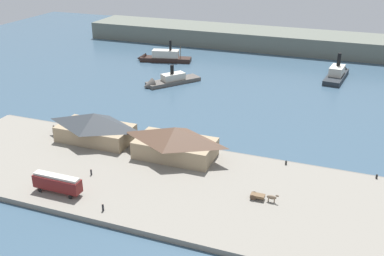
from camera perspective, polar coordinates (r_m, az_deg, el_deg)
ground_plane at (r=118.33m, az=-0.85°, el=-1.75°), size 320.00×320.00×0.00m
quay_promenade at (r=100.31m, az=-5.48°, el=-6.53°), size 110.00×36.00×1.20m
seawall_edge at (r=115.11m, az=-1.50°, el=-2.25°), size 110.00×0.80×1.00m
ferry_shed_west_terminal at (r=117.51m, az=-12.25°, el=0.17°), size 19.56×10.28×7.49m
ferry_shed_central_terminal at (r=106.61m, az=-2.16°, el=-1.76°), size 19.27×10.69×7.64m
street_tram at (r=96.84m, az=-16.82°, el=-6.68°), size 10.69×2.58×4.12m
horse_cart at (r=92.27m, az=9.01°, el=-8.59°), size 5.73×1.59×1.87m
pedestrian_near_cart at (r=89.81m, az=-11.29°, el=-9.91°), size 0.41×0.41×1.66m
pedestrian_near_east_shed at (r=102.51m, az=-12.73°, el=-5.51°), size 0.38×0.38×1.55m
pedestrian_by_tram at (r=127.00m, az=-17.21°, el=-0.02°), size 0.44×0.44×1.79m
mooring_post_center_east at (r=106.90m, az=22.49°, el=-5.73°), size 0.44×0.44×0.90m
mooring_post_east at (r=106.69m, az=11.90°, el=-4.35°), size 0.44×0.44×0.90m
ferry_moored_west at (r=192.75m, az=-3.99°, el=8.99°), size 23.83×10.06×10.61m
ferry_approaching_west at (r=179.01m, az=18.07°, el=6.66°), size 8.20×22.75×11.41m
ferry_outer_harbor at (r=162.57m, az=-3.29°, el=5.95°), size 17.80×20.77×8.75m
far_headland at (r=218.00m, az=9.98°, el=11.06°), size 180.00×24.00×8.00m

